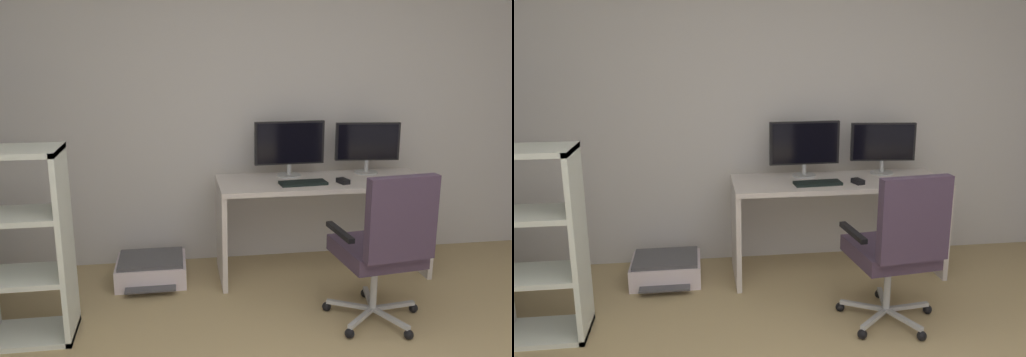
# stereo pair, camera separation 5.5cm
# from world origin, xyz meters

# --- Properties ---
(wall_back) EXTENTS (4.67, 0.10, 2.62)m
(wall_back) POSITION_xyz_m (0.00, 2.69, 1.31)
(wall_back) COLOR silver
(wall_back) RESTS_ON ground
(desk) EXTENTS (1.57, 0.57, 0.74)m
(desk) POSITION_xyz_m (0.40, 2.24, 0.55)
(desk) COLOR silver
(desk) RESTS_ON ground
(monitor_main) EXTENTS (0.54, 0.18, 0.42)m
(monitor_main) POSITION_xyz_m (0.17, 2.39, 0.98)
(monitor_main) COLOR #B2B5B7
(monitor_main) RESTS_ON desk
(monitor_secondary) EXTENTS (0.50, 0.18, 0.40)m
(monitor_secondary) POSITION_xyz_m (0.78, 2.39, 0.97)
(monitor_secondary) COLOR #B2B5B7
(monitor_secondary) RESTS_ON desk
(keyboard) EXTENTS (0.35, 0.15, 0.02)m
(keyboard) POSITION_xyz_m (0.22, 2.12, 0.75)
(keyboard) COLOR black
(keyboard) RESTS_ON desk
(computer_mouse) EXTENTS (0.09, 0.11, 0.03)m
(computer_mouse) POSITION_xyz_m (0.51, 2.11, 0.75)
(computer_mouse) COLOR black
(computer_mouse) RESTS_ON desk
(office_chair) EXTENTS (0.62, 0.65, 1.01)m
(office_chair) POSITION_xyz_m (0.54, 1.37, 0.55)
(office_chair) COLOR #B7BABC
(office_chair) RESTS_ON ground
(printer) EXTENTS (0.51, 0.50, 0.19)m
(printer) POSITION_xyz_m (-0.89, 2.26, 0.09)
(printer) COLOR silver
(printer) RESTS_ON ground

